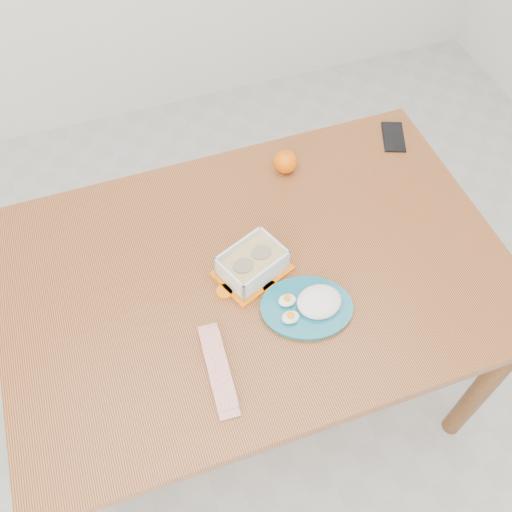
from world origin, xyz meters
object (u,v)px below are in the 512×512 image
object	(u,v)px
food_container	(252,264)
orange_fruit	(286,162)
rice_plate	(311,305)
smartphone	(393,137)
dining_table	(256,288)

from	to	relation	value
food_container	orange_fruit	world-z (taller)	food_container
orange_fruit	rice_plate	size ratio (longest dim) A/B	0.25
food_container	orange_fruit	size ratio (longest dim) A/B	3.13
food_container	smartphone	size ratio (longest dim) A/B	1.68
smartphone	dining_table	bearing A→B (deg)	-128.87
dining_table	food_container	bearing A→B (deg)	-156.40
orange_fruit	smartphone	distance (m)	0.36
dining_table	orange_fruit	bearing A→B (deg)	56.97
rice_plate	smartphone	distance (m)	0.67
dining_table	food_container	distance (m)	0.13
orange_fruit	smartphone	size ratio (longest dim) A/B	0.54
dining_table	food_container	world-z (taller)	food_container
dining_table	rice_plate	distance (m)	0.21
food_container	dining_table	bearing A→B (deg)	1.24
dining_table	rice_plate	size ratio (longest dim) A/B	4.67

